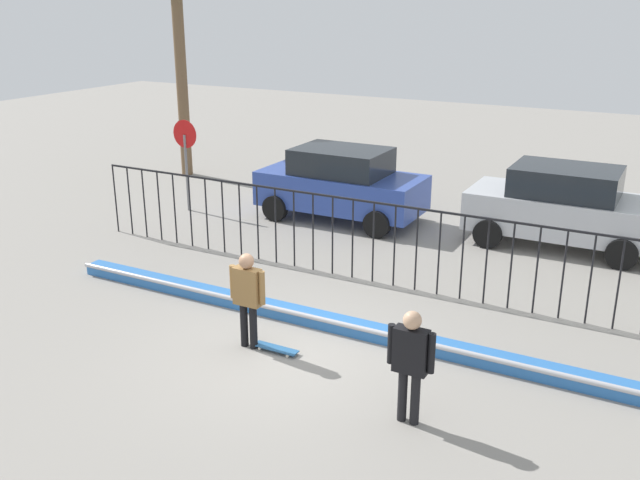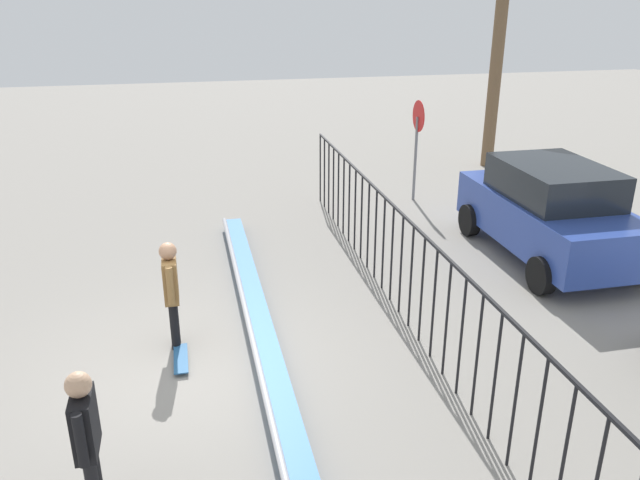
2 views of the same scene
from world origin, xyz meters
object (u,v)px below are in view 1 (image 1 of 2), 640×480
object	(u,v)px
parked_car_blue	(341,183)
parked_car_silver	(563,206)
skateboarder	(248,292)
camera_operator	(411,357)
stop_sign	(186,153)
skateboard	(276,348)

from	to	relation	value
parked_car_blue	parked_car_silver	size ratio (longest dim) A/B	1.00
skateboarder	camera_operator	distance (m)	3.27
parked_car_silver	stop_sign	distance (m)	9.78
camera_operator	stop_sign	xyz separation A→B (m)	(-9.15, 6.78, 0.61)
stop_sign	camera_operator	bearing A→B (deg)	-36.52
skateboard	camera_operator	size ratio (longest dim) A/B	0.48
parked_car_blue	stop_sign	bearing A→B (deg)	-164.33
skateboard	parked_car_silver	bearing A→B (deg)	90.47
skateboard	parked_car_silver	xyz separation A→B (m)	(3.12, 7.72, 0.91)
camera_operator	stop_sign	distance (m)	11.40
skateboarder	parked_car_blue	xyz separation A→B (m)	(-1.90, 7.22, -0.03)
skateboarder	parked_car_silver	size ratio (longest dim) A/B	0.39
skateboarder	parked_car_blue	distance (m)	7.46
camera_operator	skateboarder	bearing A→B (deg)	-9.75
parked_car_blue	parked_car_silver	xyz separation A→B (m)	(5.51, 0.56, 0.00)
skateboard	camera_operator	distance (m)	2.98
skateboarder	parked_car_silver	xyz separation A→B (m)	(3.61, 7.77, -0.03)
skateboarder	parked_car_blue	bearing A→B (deg)	86.50
parked_car_blue	camera_operator	bearing A→B (deg)	-59.08
parked_car_silver	skateboard	bearing A→B (deg)	-112.30
skateboard	stop_sign	size ratio (longest dim) A/B	0.32
camera_operator	parked_car_blue	world-z (taller)	parked_car_blue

